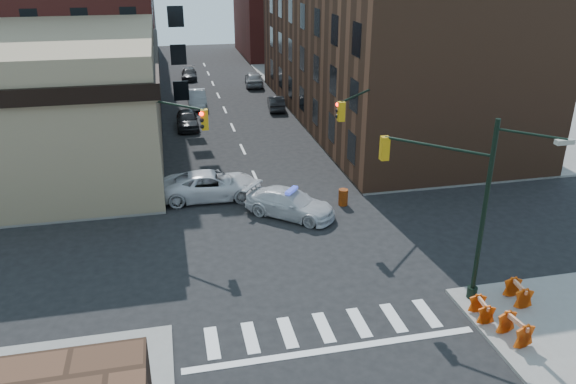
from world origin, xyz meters
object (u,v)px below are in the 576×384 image
pickup (212,185)px  parked_car_wfar (197,99)px  pedestrian_a (107,182)px  parked_car_wnear (187,119)px  police_car (290,203)px  barrel_bank (202,186)px  parked_car_enear (276,103)px  barricade_se_a (482,309)px  pedestrian_b (125,189)px  barricade_nw_a (104,198)px  barrel_road (343,197)px

pickup → parked_car_wfar: (0.66, 22.46, -0.03)m
pickup → pedestrian_a: bearing=80.9°
pickup → parked_car_wnear: (-0.63, 15.39, -0.07)m
police_car → parked_car_wnear: 19.52m
parked_car_wnear → barrel_bank: parked_car_wnear is taller
pedestrian_a → parked_car_enear: bearing=96.4°
parked_car_wnear → parked_car_enear: size_ratio=1.10×
police_car → barricade_se_a: 12.68m
barricade_se_a → parked_car_wnear: bearing=23.9°
police_car → barricade_se_a: police_car is taller
pickup → pedestrian_b: bearing=91.4°
parked_car_wnear → barricade_nw_a: bearing=-110.0°
parked_car_wnear → pedestrian_b: 15.95m
barricade_se_a → barrel_bank: bearing=37.8°
parked_car_wnear → parked_car_wfar: size_ratio=0.91×
pedestrian_a → barrel_bank: pedestrian_a is taller
parked_car_wnear → pedestrian_b: (-4.48, -15.31, 0.25)m
parked_car_wfar → pedestrian_b: pedestrian_b is taller
police_car → pedestrian_b: size_ratio=3.05×
parked_car_wnear → pedestrian_b: pedestrian_b is taller
pedestrian_a → barrel_road: 14.35m
pedestrian_b → barricade_se_a: 21.04m
barrel_bank → parked_car_wfar: bearing=86.8°
police_car → pedestrian_b: 9.93m
barrel_bank → barricade_se_a: 18.80m
parked_car_wnear → barricade_nw_a: 16.34m
police_car → parked_car_wfar: parked_car_wfar is taller
pickup → barricade_se_a: 17.78m
police_car → barricade_nw_a: 11.08m
pedestrian_b → barrel_bank: pedestrian_b is taller
pickup → parked_car_wnear: pickup is taller
pickup → pedestrian_b: (-5.11, 0.08, 0.18)m
parked_car_wnear → barrel_road: 19.91m
parked_car_wnear → barricade_se_a: bearing=-71.0°
police_car → pedestrian_a: (-10.34, 4.79, 0.32)m
police_car → pedestrian_a: bearing=104.6°
barrel_road → barrel_bank: size_ratio=1.05×
pedestrian_a → pedestrian_b: pedestrian_a is taller
pedestrian_a → pedestrian_b: 1.61m
parked_car_wnear → pedestrian_a: bearing=-111.1°
barrel_road → barricade_nw_a: bearing=168.4°
police_car → barricade_nw_a: size_ratio=4.76×
police_car → parked_car_wfar: size_ratio=1.07×
barricade_nw_a → parked_car_wnear: bearing=81.6°
barricade_se_a → barricade_nw_a: size_ratio=0.98×
barrel_road → barrel_bank: barrel_road is taller
barrel_road → barricade_nw_a: size_ratio=0.89×
police_car → barrel_road: police_car is taller
pedestrian_b → parked_car_wfar: bearing=44.9°
pickup → pedestrian_b: 5.12m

